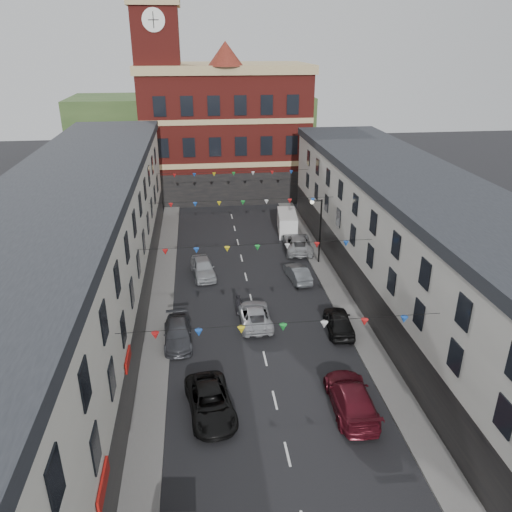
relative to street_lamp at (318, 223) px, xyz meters
name	(u,v)px	position (x,y,z in m)	size (l,w,h in m)	color
ground	(265,359)	(-6.55, -14.00, -3.90)	(160.00, 160.00, 0.00)	black
pavement_left	(156,347)	(-13.45, -12.00, -3.83)	(1.80, 64.00, 0.15)	#605E5B
pavement_right	(361,334)	(0.35, -12.00, -3.83)	(1.80, 64.00, 0.15)	#605E5B
terrace_left	(63,286)	(-18.33, -13.00, 1.44)	(8.40, 56.00, 10.70)	silver
terrace_right	(446,273)	(5.23, -13.00, 0.95)	(8.40, 56.00, 9.70)	silver
civic_building	(225,130)	(-6.55, 23.95, 4.23)	(20.60, 13.30, 18.50)	maroon
clock_tower	(159,75)	(-14.05, 21.00, 11.03)	(5.60, 5.60, 30.00)	maroon
distant_hill	(193,126)	(-10.55, 48.00, 1.10)	(40.00, 14.00, 10.00)	#2E4A22
street_lamp	(318,223)	(0.00, 0.00, 0.00)	(1.10, 0.36, 6.00)	black
car_left_c	(210,402)	(-10.15, -18.59, -3.21)	(2.30, 4.99, 1.39)	black
car_left_d	(178,333)	(-12.05, -11.40, -3.26)	(1.82, 4.47, 1.30)	#3D3F45
car_left_e	(203,268)	(-10.15, -1.34, -3.14)	(1.81, 4.51, 1.54)	#9FA3A8
car_right_c	(351,398)	(-2.57, -19.22, -3.13)	(2.18, 5.37, 1.56)	#59111D
car_right_d	(339,322)	(-1.05, -11.33, -3.18)	(1.71, 4.25, 1.45)	black
car_right_e	(298,273)	(-2.31, -3.14, -3.25)	(1.38, 3.95, 1.30)	#55595D
car_right_f	(298,243)	(-1.05, 3.21, -3.16)	(2.47, 5.36, 1.49)	#999A9D
moving_car	(255,315)	(-6.69, -9.61, -3.25)	(2.18, 4.73, 1.31)	#AAACB2
white_van	(287,223)	(-1.18, 8.23, -2.85)	(1.83, 4.75, 2.10)	silver
pedestrian	(239,305)	(-7.72, -8.36, -3.08)	(0.60, 0.40, 1.66)	black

